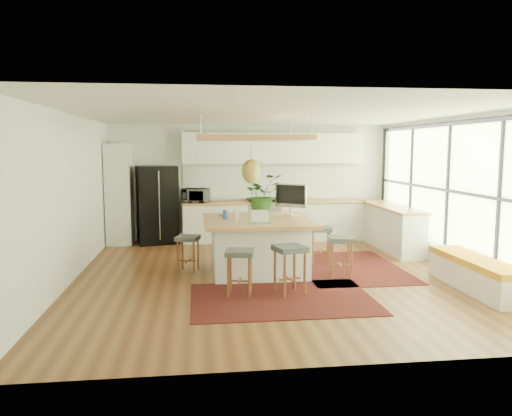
{
  "coord_description": "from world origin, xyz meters",
  "views": [
    {
      "loc": [
        -1.24,
        -7.97,
        2.13
      ],
      "look_at": [
        -0.2,
        0.5,
        1.1
      ],
      "focal_mm": 34.28,
      "sensor_mm": 36.0,
      "label": 1
    }
  ],
  "objects": [
    {
      "name": "wall_back",
      "position": [
        0.0,
        3.5,
        1.35
      ],
      "size": [
        6.5,
        0.0,
        6.5
      ],
      "primitive_type": "plane",
      "rotation": [
        1.57,
        0.0,
        0.0
      ],
      "color": "white",
      "rests_on": "ground"
    },
    {
      "name": "stool_left_side",
      "position": [
        -1.4,
        0.47,
        0.35
      ],
      "size": [
        0.46,
        0.46,
        0.63
      ],
      "primitive_type": null,
      "rotation": [
        0.0,
        0.0,
        -1.84
      ],
      "color": "#3E4345",
      "rests_on": "floor"
    },
    {
      "name": "right_counter_top",
      "position": [
        2.93,
        2.0,
        0.9
      ],
      "size": [
        0.64,
        2.54,
        0.05
      ],
      "primitive_type": "cube",
      "color": "#AB6F3C",
      "rests_on": "right_counter_base"
    },
    {
      "name": "range",
      "position": [
        0.3,
        3.18,
        0.5
      ],
      "size": [
        0.76,
        0.62,
        1.0
      ],
      "primitive_type": null,
      "color": "#A5A5AA",
      "rests_on": "floor"
    },
    {
      "name": "island_bowl",
      "position": [
        -0.76,
        0.82,
        0.95
      ],
      "size": [
        0.23,
        0.23,
        0.05
      ],
      "primitive_type": "imported",
      "rotation": [
        0.0,
        0.0,
        -0.23
      ],
      "color": "silver",
      "rests_on": "island"
    },
    {
      "name": "wall_front",
      "position": [
        0.0,
        -3.5,
        1.35
      ],
      "size": [
        6.5,
        0.0,
        6.5
      ],
      "primitive_type": "plane",
      "rotation": [
        -1.57,
        0.0,
        0.0
      ],
      "color": "white",
      "rests_on": "ground"
    },
    {
      "name": "floor",
      "position": [
        0.0,
        0.0,
        0.0
      ],
      "size": [
        7.0,
        7.0,
        0.0
      ],
      "primitive_type": "plane",
      "color": "brown",
      "rests_on": "ground"
    },
    {
      "name": "ceiling_panel",
      "position": [
        -0.3,
        0.4,
        2.05
      ],
      "size": [
        1.86,
        1.86,
        0.8
      ],
      "primitive_type": null,
      "color": "#AB6F3C",
      "rests_on": "ceiling"
    },
    {
      "name": "rug_near",
      "position": [
        -0.04,
        -1.28,
        0.01
      ],
      "size": [
        2.6,
        1.8,
        0.01
      ],
      "primitive_type": "cube",
      "color": "black",
      "rests_on": "floor"
    },
    {
      "name": "wall_right",
      "position": [
        3.25,
        0.0,
        1.35
      ],
      "size": [
        0.0,
        7.0,
        7.0
      ],
      "primitive_type": "plane",
      "rotation": [
        1.57,
        0.0,
        -1.57
      ],
      "color": "white",
      "rests_on": "ground"
    },
    {
      "name": "stool_near_right",
      "position": [
        0.11,
        -1.04,
        0.35
      ],
      "size": [
        0.53,
        0.53,
        0.72
      ],
      "primitive_type": null,
      "rotation": [
        0.0,
        0.0,
        0.28
      ],
      "color": "#3E4345",
      "rests_on": "floor"
    },
    {
      "name": "back_counter_top",
      "position": [
        0.55,
        3.18,
        0.9
      ],
      "size": [
        4.24,
        0.64,
        0.05
      ],
      "primitive_type": "cube",
      "color": "#AB6F3C",
      "rests_on": "back_counter_base"
    },
    {
      "name": "microwave",
      "position": [
        -1.25,
        3.17,
        1.12
      ],
      "size": [
        0.63,
        0.46,
        0.38
      ],
      "primitive_type": "imported",
      "rotation": [
        0.0,
        0.0,
        -0.29
      ],
      "color": "#A5A5AA",
      "rests_on": "back_counter_top"
    },
    {
      "name": "stool_near_left",
      "position": [
        -0.63,
        -1.02,
        0.35
      ],
      "size": [
        0.46,
        0.46,
        0.67
      ],
      "primitive_type": null,
      "rotation": [
        0.0,
        0.0,
        -0.18
      ],
      "color": "#3E4345",
      "rests_on": "floor"
    },
    {
      "name": "backsplash",
      "position": [
        0.55,
        3.48,
        1.35
      ],
      "size": [
        4.2,
        0.02,
        0.8
      ],
      "primitive_type": "cube",
      "color": "white",
      "rests_on": "wall_back"
    },
    {
      "name": "window_wall",
      "position": [
        3.22,
        0.0,
        1.4
      ],
      "size": [
        0.1,
        6.2,
        2.6
      ],
      "primitive_type": null,
      "color": "black",
      "rests_on": "wall_right"
    },
    {
      "name": "island_bottle_0",
      "position": [
        -0.74,
        0.42,
        1.03
      ],
      "size": [
        0.07,
        0.07,
        0.19
      ],
      "primitive_type": "cylinder",
      "color": "blue",
      "rests_on": "island"
    },
    {
      "name": "stool_right_front",
      "position": [
        1.13,
        -0.23,
        0.35
      ],
      "size": [
        0.46,
        0.46,
        0.68
      ],
      "primitive_type": null,
      "rotation": [
        0.0,
        0.0,
        1.41
      ],
      "color": "#3E4345",
      "rests_on": "floor"
    },
    {
      "name": "monitor",
      "position": [
        0.46,
        0.71,
        1.19
      ],
      "size": [
        0.64,
        0.56,
        0.59
      ],
      "primitive_type": null,
      "rotation": [
        0.0,
        0.0,
        -0.66
      ],
      "color": "#A5A5AA",
      "rests_on": "island"
    },
    {
      "name": "wall_left",
      "position": [
        -3.25,
        0.0,
        1.35
      ],
      "size": [
        0.0,
        7.0,
        7.0
      ],
      "primitive_type": "plane",
      "rotation": [
        1.57,
        0.0,
        1.57
      ],
      "color": "white",
      "rests_on": "ground"
    },
    {
      "name": "stool_right_back",
      "position": [
        1.07,
        0.88,
        0.35
      ],
      "size": [
        0.47,
        0.47,
        0.68
      ],
      "primitive_type": null,
      "rotation": [
        0.0,
        0.0,
        1.39
      ],
      "color": "#3E4345",
      "rests_on": "floor"
    },
    {
      "name": "right_counter_base",
      "position": [
        2.93,
        2.0,
        0.44
      ],
      "size": [
        0.6,
        2.5,
        0.88
      ],
      "primitive_type": "cube",
      "color": "white",
      "rests_on": "floor"
    },
    {
      "name": "island_bottle_1",
      "position": [
        -0.59,
        0.17,
        1.03
      ],
      "size": [
        0.07,
        0.07,
        0.19
      ],
      "primitive_type": "cylinder",
      "color": "silver",
      "rests_on": "island"
    },
    {
      "name": "laptop",
      "position": [
        -0.2,
        -0.17,
        1.05
      ],
      "size": [
        0.32,
        0.34,
        0.22
      ],
      "primitive_type": null,
      "rotation": [
        0.0,
        0.0,
        0.07
      ],
      "color": "#A5A5AA",
      "rests_on": "island"
    },
    {
      "name": "ceiling",
      "position": [
        0.0,
        0.0,
        2.7
      ],
      "size": [
        7.0,
        7.0,
        0.0
      ],
      "primitive_type": "plane",
      "rotation": [
        3.14,
        0.0,
        0.0
      ],
      "color": "white",
      "rests_on": "ground"
    },
    {
      "name": "rug_right",
      "position": [
        1.48,
        0.42,
        0.01
      ],
      "size": [
        1.8,
        2.6,
        0.01
      ],
      "primitive_type": "cube",
      "color": "black",
      "rests_on": "floor"
    },
    {
      "name": "island_plant",
      "position": [
        -0.04,
        0.91,
        1.22
      ],
      "size": [
        0.94,
        0.97,
        0.58
      ],
      "primitive_type": "imported",
      "rotation": [
        0.0,
        0.0,
        0.47
      ],
      "color": "#1E4C19",
      "rests_on": "island"
    },
    {
      "name": "back_counter_base",
      "position": [
        0.55,
        3.18,
        0.44
      ],
      "size": [
        4.2,
        0.6,
        0.88
      ],
      "primitive_type": "cube",
      "color": "white",
      "rests_on": "floor"
    },
    {
      "name": "pantry",
      "position": [
        -2.95,
        3.18,
        1.12
      ],
      "size": [
        0.55,
        0.6,
        2.25
      ],
      "primitive_type": "cube",
      "color": "white",
      "rests_on": "floor"
    },
    {
      "name": "window_bench",
      "position": [
        2.95,
        -1.2,
        0.25
      ],
      "size": [
        0.52,
        2.0,
        0.5
      ],
      "primitive_type": null,
      "color": "white",
      "rests_on": "floor"
    },
    {
      "name": "island",
      "position": [
        -0.19,
        0.32,
        0.47
      ],
      "size": [
        1.85,
        1.85,
        0.93
      ],
      "primitive_type": null,
      "color": "#AB6F3C",
      "rests_on": "floor"
    },
    {
      "name": "upper_cabinets",
      "position": [
        0.55,
        3.32,
        2.15
      ],
      "size": [
        4.2,
        0.34,
        0.7
      ],
      "primitive_type": "cube",
      "color": "white",
      "rests_on": "wall_back"
    },
    {
      "name": "fridge",
      "position": [
        -2.12,
        3.19,
        0.93
      ],
      "size": [
        0.99,
        0.85,
        1.76
      ],
      "primitive_type": null,
      "rotation": [
        0.0,
        0.0,
        0.21
      ],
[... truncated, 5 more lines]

